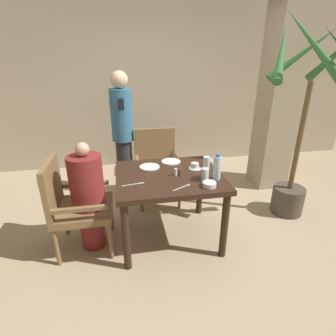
% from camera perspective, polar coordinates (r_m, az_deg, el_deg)
% --- Properties ---
extents(ground_plane, '(16.00, 16.00, 0.00)m').
position_cam_1_polar(ground_plane, '(2.99, 0.17, -14.48)').
color(ground_plane, tan).
extents(wall_back, '(8.00, 0.06, 2.80)m').
position_cam_1_polar(wall_back, '(4.66, -5.24, 17.60)').
color(wall_back, tan).
rests_on(wall_back, ground_plane).
extents(pillar_stone, '(0.45, 0.45, 2.70)m').
position_cam_1_polar(pillar_stone, '(4.06, 23.06, 14.53)').
color(pillar_stone, tan).
rests_on(pillar_stone, ground_plane).
extents(dining_table, '(1.04, 0.92, 0.74)m').
position_cam_1_polar(dining_table, '(2.65, 0.18, -3.50)').
color(dining_table, '#331E14').
rests_on(dining_table, ground_plane).
extents(chair_left_side, '(0.55, 0.55, 0.95)m').
position_cam_1_polar(chair_left_side, '(2.72, -19.91, -7.10)').
color(chair_left_side, brown).
rests_on(chair_left_side, ground_plane).
extents(diner_in_left_chair, '(0.32, 0.32, 1.12)m').
position_cam_1_polar(diner_in_left_chair, '(2.67, -16.94, -5.86)').
color(diner_in_left_chair, maroon).
rests_on(diner_in_left_chair, ground_plane).
extents(chair_far_side, '(0.55, 0.55, 0.95)m').
position_cam_1_polar(chair_far_side, '(3.50, -2.48, 1.04)').
color(chair_far_side, brown).
rests_on(chair_far_side, ground_plane).
extents(standing_host, '(0.28, 0.32, 1.68)m').
position_cam_1_polar(standing_host, '(3.58, -9.83, 7.74)').
color(standing_host, '#2D2D33').
rests_on(standing_host, ground_plane).
extents(potted_palm, '(0.97, 0.99, 2.27)m').
position_cam_1_polar(potted_palm, '(3.34, 26.74, 5.84)').
color(potted_palm, '#4C4238').
rests_on(potted_palm, ground_plane).
extents(plate_main_left, '(0.21, 0.21, 0.01)m').
position_cam_1_polar(plate_main_left, '(2.78, -4.03, 0.24)').
color(plate_main_left, white).
rests_on(plate_main_left, dining_table).
extents(plate_main_right, '(0.21, 0.21, 0.01)m').
position_cam_1_polar(plate_main_right, '(2.92, 0.64, 1.42)').
color(plate_main_right, white).
rests_on(plate_main_right, dining_table).
extents(teacup_with_saucer, '(0.14, 0.14, 0.06)m').
position_cam_1_polar(teacup_with_saucer, '(2.75, 5.87, 0.38)').
color(teacup_with_saucer, white).
rests_on(teacup_with_saucer, dining_table).
extents(bowl_small, '(0.12, 0.12, 0.04)m').
position_cam_1_polar(bowl_small, '(2.38, 8.99, -3.55)').
color(bowl_small, white).
rests_on(bowl_small, dining_table).
extents(water_bottle, '(0.08, 0.08, 0.25)m').
position_cam_1_polar(water_bottle, '(2.51, 10.64, 0.08)').
color(water_bottle, silver).
rests_on(water_bottle, dining_table).
extents(glass_tall_near, '(0.07, 0.07, 0.13)m').
position_cam_1_polar(glass_tall_near, '(2.47, 8.06, -1.46)').
color(glass_tall_near, silver).
rests_on(glass_tall_near, dining_table).
extents(glass_tall_mid, '(0.07, 0.07, 0.13)m').
position_cam_1_polar(glass_tall_mid, '(2.76, 8.37, 1.19)').
color(glass_tall_mid, silver).
rests_on(glass_tall_mid, dining_table).
extents(salt_shaker, '(0.03, 0.03, 0.08)m').
position_cam_1_polar(salt_shaker, '(2.56, 1.69, -0.93)').
color(salt_shaker, white).
rests_on(salt_shaker, dining_table).
extents(pepper_shaker, '(0.03, 0.03, 0.07)m').
position_cam_1_polar(pepper_shaker, '(2.57, 2.54, -0.90)').
color(pepper_shaker, '#4C3D2D').
rests_on(pepper_shaker, dining_table).
extents(fork_beside_plate, '(0.18, 0.11, 0.00)m').
position_cam_1_polar(fork_beside_plate, '(2.36, 3.33, -4.11)').
color(fork_beside_plate, silver).
rests_on(fork_beside_plate, dining_table).
extents(knife_beside_plate, '(0.21, 0.05, 0.00)m').
position_cam_1_polar(knife_beside_plate, '(2.42, -7.36, -3.51)').
color(knife_beside_plate, silver).
rests_on(knife_beside_plate, dining_table).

